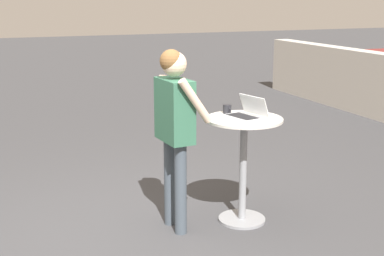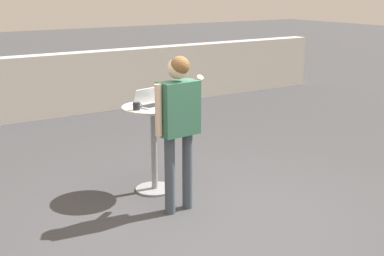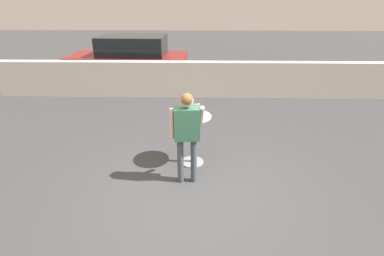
% 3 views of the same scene
% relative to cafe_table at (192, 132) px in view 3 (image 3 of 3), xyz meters
% --- Properties ---
extents(ground_plane, '(50.00, 50.00, 0.00)m').
position_rel_cafe_table_xyz_m(ground_plane, '(0.04, -1.09, -0.68)').
color(ground_plane, '#3D3D3F').
extents(pavement_kerb, '(13.00, 0.35, 1.14)m').
position_rel_cafe_table_xyz_m(pavement_kerb, '(0.04, 4.29, -0.11)').
color(pavement_kerb, beige).
rests_on(pavement_kerb, ground_plane).
extents(cafe_table, '(0.72, 0.72, 1.02)m').
position_rel_cafe_table_xyz_m(cafe_table, '(0.00, 0.00, 0.00)').
color(cafe_table, gray).
rests_on(cafe_table, ground_plane).
extents(laptop, '(0.40, 0.35, 0.20)m').
position_rel_cafe_table_xyz_m(laptop, '(-0.01, 0.03, 0.38)').
color(laptop, silver).
rests_on(laptop, cafe_table).
extents(coffee_mug, '(0.11, 0.08, 0.09)m').
position_rel_cafe_table_xyz_m(coffee_mug, '(-0.24, -0.06, 0.38)').
color(coffee_mug, '#232328').
rests_on(coffee_mug, cafe_table).
extents(standing_person, '(0.57, 0.39, 1.67)m').
position_rel_cafe_table_xyz_m(standing_person, '(-0.08, -0.66, 0.39)').
color(standing_person, '#424C56').
rests_on(standing_person, ground_plane).
extents(parked_car_near_street, '(4.38, 2.11, 1.72)m').
position_rel_cafe_table_xyz_m(parked_car_near_street, '(-2.48, 6.02, 0.19)').
color(parked_car_near_street, maroon).
rests_on(parked_car_near_street, ground_plane).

